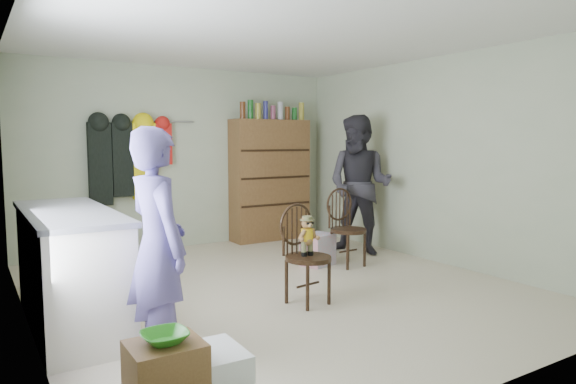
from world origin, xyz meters
TOP-DOWN VIEW (x-y plane):
  - ground_plane at (0.00, 0.00)m, footprint 5.00×5.00m
  - room_walls at (0.00, 0.53)m, footprint 5.00×5.00m
  - counter at (-1.95, 0.00)m, footprint 0.64×1.86m
  - bowl at (-1.84, -1.99)m, footprint 0.23×0.23m
  - chair_front at (-0.03, -0.54)m, footprint 0.47×0.47m
  - chair_far at (1.19, 0.40)m, footprint 0.44×0.44m
  - striped_bag at (0.91, 0.57)m, footprint 0.42×0.37m
  - person_left at (-1.58, -1.09)m, footprint 0.44×0.62m
  - person_right at (1.74, 0.81)m, footprint 1.03×1.11m
  - dresser at (1.25, 2.30)m, footprint 1.20×0.39m
  - coat_rack at (-0.83, 2.38)m, footprint 1.42×0.12m

SIDE VIEW (x-z plane):
  - ground_plane at x=0.00m, z-range 0.00..0.00m
  - striped_bag at x=0.91m, z-range 0.00..0.38m
  - counter at x=-1.95m, z-range 0.00..0.94m
  - chair_far at x=1.19m, z-range 0.03..0.96m
  - chair_front at x=-0.03m, z-range 0.07..0.99m
  - bowl at x=-1.84m, z-range 0.51..0.56m
  - person_left at x=-1.58m, z-range 0.00..1.58m
  - person_right at x=1.74m, z-range 0.00..1.83m
  - dresser at x=1.25m, z-range -0.12..1.95m
  - coat_rack at x=-0.83m, z-range 0.70..1.80m
  - room_walls at x=0.00m, z-range -0.92..4.08m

